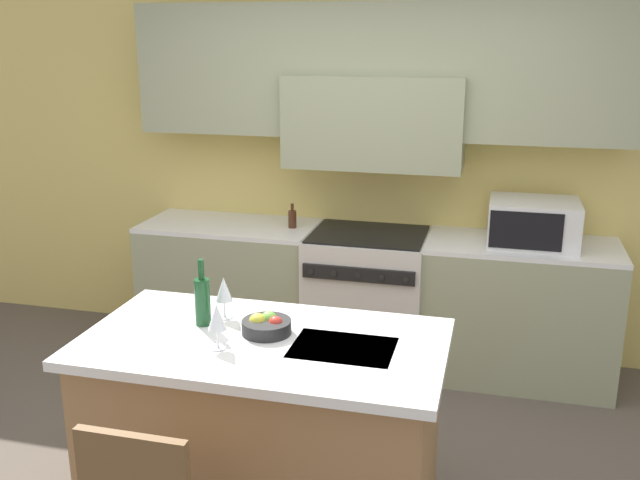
{
  "coord_description": "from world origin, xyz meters",
  "views": [
    {
      "loc": [
        0.82,
        -2.81,
        2.21
      ],
      "look_at": [
        -0.07,
        0.66,
        1.17
      ],
      "focal_mm": 40.0,
      "sensor_mm": 36.0,
      "label": 1
    }
  ],
  "objects": [
    {
      "name": "wine_bottle",
      "position": [
        -0.46,
        0.01,
        1.04
      ],
      "size": [
        0.07,
        0.07,
        0.31
      ],
      "color": "#194723",
      "rests_on": "kitchen_island"
    },
    {
      "name": "wine_glass_far",
      "position": [
        -0.39,
        0.11,
        1.05
      ],
      "size": [
        0.08,
        0.08,
        0.2
      ],
      "color": "white",
      "rests_on": "kitchen_island"
    },
    {
      "name": "range_stove",
      "position": [
        0.0,
        1.69,
        0.46
      ],
      "size": [
        0.78,
        0.7,
        0.93
      ],
      "color": "beige",
      "rests_on": "ground_plane"
    },
    {
      "name": "kitchen_island",
      "position": [
        -0.14,
        -0.08,
        0.46
      ],
      "size": [
        1.61,
        0.88,
        0.92
      ],
      "color": "olive",
      "rests_on": "ground_plane"
    },
    {
      "name": "microwave",
      "position": [
        1.05,
        1.71,
        1.07
      ],
      "size": [
        0.55,
        0.44,
        0.28
      ],
      "color": "silver",
      "rests_on": "back_counter"
    },
    {
      "name": "fruit_bowl",
      "position": [
        -0.15,
        -0.01,
        0.95
      ],
      "size": [
        0.22,
        0.22,
        0.09
      ],
      "color": "black",
      "rests_on": "kitchen_island"
    },
    {
      "name": "wine_glass_near",
      "position": [
        -0.29,
        -0.22,
        1.05
      ],
      "size": [
        0.08,
        0.08,
        0.2
      ],
      "color": "white",
      "rests_on": "kitchen_island"
    },
    {
      "name": "back_counter",
      "position": [
        0.0,
        1.71,
        0.46
      ],
      "size": [
        3.21,
        0.62,
        0.92
      ],
      "color": "gray",
      "rests_on": "ground_plane"
    },
    {
      "name": "oil_bottle_on_counter",
      "position": [
        -0.54,
        1.71,
        0.99
      ],
      "size": [
        0.06,
        0.06,
        0.17
      ],
      "color": "#422314",
      "rests_on": "back_counter"
    },
    {
      "name": "back_cabinetry",
      "position": [
        0.0,
        1.96,
        1.58
      ],
      "size": [
        10.0,
        0.46,
        2.7
      ],
      "color": "#DBC166",
      "rests_on": "ground_plane"
    }
  ]
}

